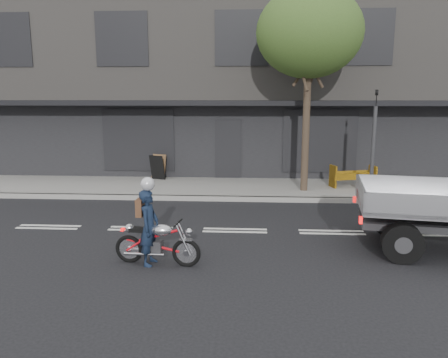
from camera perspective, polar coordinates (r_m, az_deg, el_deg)
ground at (r=11.01m, az=1.43°, el=-6.75°), size 80.00×80.00×0.00m
sidewalk at (r=15.54m, az=2.06°, el=-1.21°), size 32.00×3.20×0.15m
kerb at (r=13.98m, az=1.90°, el=-2.60°), size 32.00×0.20×0.15m
building_main at (r=21.80m, az=2.59°, el=12.66°), size 26.00×10.00×8.00m
street_tree at (r=14.92m, az=11.08°, el=18.19°), size 3.40×3.40×6.74m
traffic_light_pole at (r=14.46m, az=18.88°, el=3.62°), size 0.12×0.12×3.50m
motorcycle at (r=8.88m, az=-8.73°, el=-8.10°), size 1.78×0.52×0.92m
rider at (r=8.82m, az=-9.75°, el=-6.27°), size 0.43×0.60×1.52m
construction_barrier at (r=15.66m, az=16.63°, el=0.23°), size 1.57×0.97×0.82m
sandwich_board at (r=16.83m, az=-8.73°, el=1.49°), size 0.70×0.59×0.94m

